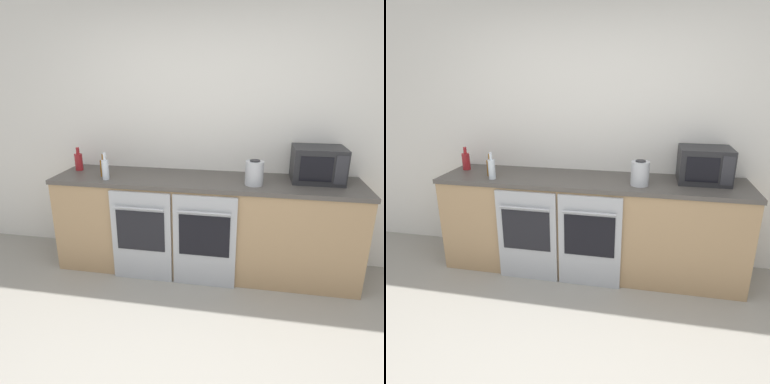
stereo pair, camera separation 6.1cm
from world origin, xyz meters
TOP-DOWN VIEW (x-y plane):
  - wall_back at (0.00, 1.98)m, footprint 10.00×0.06m
  - counter_back at (0.00, 1.64)m, footprint 2.88×0.65m
  - oven_left at (-0.54, 1.31)m, footprint 0.57×0.06m
  - oven_right at (0.05, 1.31)m, footprint 0.57×0.06m
  - microwave at (1.02, 1.74)m, footprint 0.45×0.37m
  - bottle_amber at (-0.96, 1.55)m, footprint 0.07×0.07m
  - bottle_clear at (-0.90, 1.45)m, footprint 0.06×0.06m
  - bottle_red at (-1.31, 1.72)m, footprint 0.08×0.08m
  - kettle at (0.45, 1.53)m, footprint 0.16×0.16m

SIDE VIEW (x-z plane):
  - oven_left at x=-0.54m, z-range 0.01..0.89m
  - oven_right at x=0.05m, z-range 0.01..0.89m
  - counter_back at x=0.00m, z-range 0.00..0.94m
  - bottle_amber at x=-0.96m, z-range 0.92..1.13m
  - bottle_red at x=-1.31m, z-range 0.91..1.15m
  - bottle_clear at x=-0.90m, z-range 0.91..1.16m
  - kettle at x=0.45m, z-range 0.93..1.16m
  - microwave at x=1.02m, z-range 0.94..1.25m
  - wall_back at x=0.00m, z-range 0.00..2.60m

